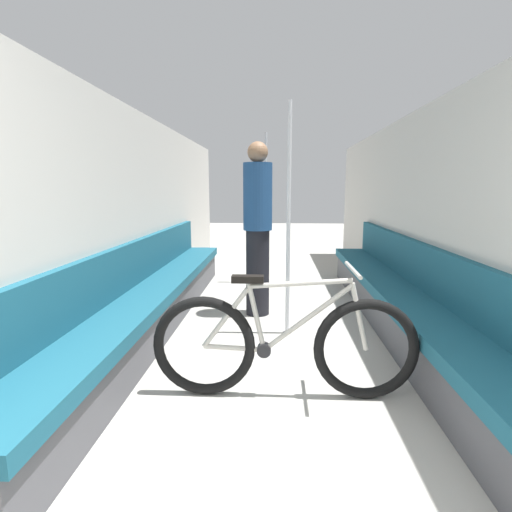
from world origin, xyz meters
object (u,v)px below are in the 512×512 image
object	(u,v)px
bicycle	(284,345)
grab_pole_near	(266,212)
grab_pole_far	(288,225)
passenger_standing	(258,227)
bench_seat_row_left	(152,301)
bench_seat_row_right	(402,304)

from	to	relation	value
bicycle	grab_pole_near	xyz separation A→B (m)	(-0.21, 3.17, 0.66)
grab_pole_far	passenger_standing	bearing A→B (deg)	117.88
grab_pole_near	passenger_standing	bearing A→B (deg)	-91.64
bicycle	grab_pole_far	distance (m)	1.33
bench_seat_row_left	grab_pole_far	bearing A→B (deg)	-2.23
grab_pole_far	passenger_standing	xyz separation A→B (m)	(-0.30, 0.57, -0.08)
bench_seat_row_left	grab_pole_near	distance (m)	2.34
bench_seat_row_right	grab_pole_far	xyz separation A→B (m)	(-1.06, -0.05, 0.73)
grab_pole_far	bicycle	bearing A→B (deg)	-92.62
bench_seat_row_left	bench_seat_row_right	distance (m)	2.35
bicycle	grab_pole_near	size ratio (longest dim) A/B	0.81
grab_pole_near	grab_pole_far	world-z (taller)	same
bicycle	grab_pole_far	xyz separation A→B (m)	(0.05, 1.15, 0.66)
grab_pole_near	passenger_standing	size ratio (longest dim) A/B	1.15
bench_seat_row_right	grab_pole_far	distance (m)	1.29
grab_pole_near	grab_pole_far	xyz separation A→B (m)	(0.26, -2.02, 0.00)
bench_seat_row_right	bicycle	xyz separation A→B (m)	(-1.11, -1.20, 0.07)
bicycle	passenger_standing	world-z (taller)	passenger_standing
grab_pole_near	passenger_standing	distance (m)	1.45
bicycle	passenger_standing	size ratio (longest dim) A/B	0.94
bench_seat_row_right	passenger_standing	bearing A→B (deg)	159.00
bench_seat_row_left	bench_seat_row_right	bearing A→B (deg)	0.00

